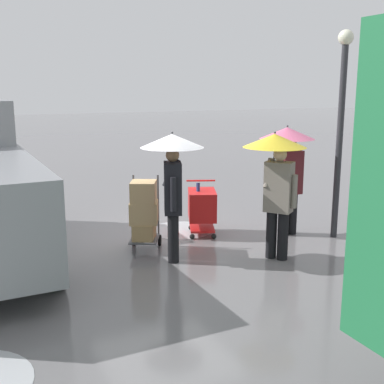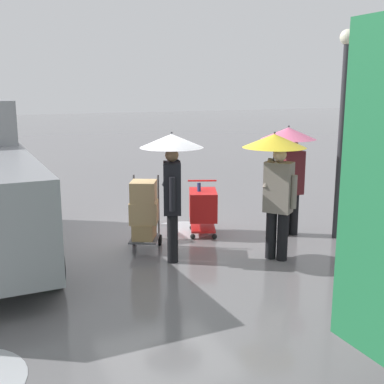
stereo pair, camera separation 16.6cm
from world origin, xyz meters
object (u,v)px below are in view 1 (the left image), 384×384
object	(u,v)px
pedestrian_white_side	(277,167)
street_lamp	(341,114)
shopping_cart_vendor	(202,206)
pedestrian_black_side	(288,156)
hand_dolly_boxes	(144,212)
pedestrian_pink_side	(172,167)

from	to	relation	value
pedestrian_white_side	street_lamp	xyz separation A→B (m)	(-1.75, -0.51, 0.80)
shopping_cart_vendor	pedestrian_white_side	size ratio (longest dim) A/B	0.49
pedestrian_black_side	pedestrian_white_side	size ratio (longest dim) A/B	1.00
shopping_cart_vendor	pedestrian_black_side	distance (m)	1.92
hand_dolly_boxes	pedestrian_pink_side	bearing A→B (deg)	114.71
street_lamp	pedestrian_black_side	bearing A→B (deg)	-33.62
shopping_cart_vendor	pedestrian_pink_side	distance (m)	1.82
hand_dolly_boxes	pedestrian_pink_side	size ratio (longest dim) A/B	0.61
pedestrian_black_side	pedestrian_white_side	distance (m)	1.42
pedestrian_pink_side	street_lamp	size ratio (longest dim) A/B	0.56
pedestrian_pink_side	shopping_cart_vendor	bearing A→B (deg)	-135.18
shopping_cart_vendor	hand_dolly_boxes	size ratio (longest dim) A/B	0.79
shopping_cart_vendor	street_lamp	size ratio (longest dim) A/B	0.27
pedestrian_pink_side	pedestrian_black_side	bearing A→B (deg)	-172.02
shopping_cart_vendor	pedestrian_pink_side	world-z (taller)	pedestrian_pink_side
shopping_cart_vendor	pedestrian_black_side	xyz separation A→B (m)	(-1.48, 0.70, 1.00)
pedestrian_pink_side	street_lamp	distance (m)	3.42
shopping_cart_vendor	street_lamp	bearing A→B (deg)	151.62
street_lamp	pedestrian_white_side	bearing A→B (deg)	16.37
hand_dolly_boxes	pedestrian_pink_side	world-z (taller)	pedestrian_pink_side
hand_dolly_boxes	pedestrian_white_side	distance (m)	2.42
shopping_cart_vendor	hand_dolly_boxes	distance (m)	1.43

